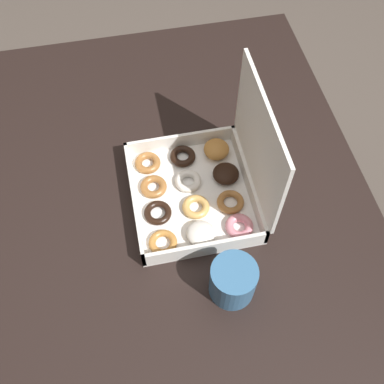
# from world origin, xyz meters

# --- Properties ---
(ground_plane) EXTENTS (8.00, 8.00, 0.00)m
(ground_plane) POSITION_xyz_m (0.00, 0.00, 0.00)
(ground_plane) COLOR #564C44
(dining_table) EXTENTS (1.23, 0.98, 0.75)m
(dining_table) POSITION_xyz_m (0.00, 0.00, 0.66)
(dining_table) COLOR black
(dining_table) RESTS_ON ground_plane
(donut_box) EXTENTS (0.31, 0.28, 0.29)m
(donut_box) POSITION_xyz_m (-0.01, 0.11, 0.80)
(donut_box) COLOR white
(donut_box) RESTS_ON dining_table
(coffee_mug) EXTENTS (0.09, 0.09, 0.10)m
(coffee_mug) POSITION_xyz_m (0.23, 0.11, 0.80)
(coffee_mug) COLOR teal
(coffee_mug) RESTS_ON dining_table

